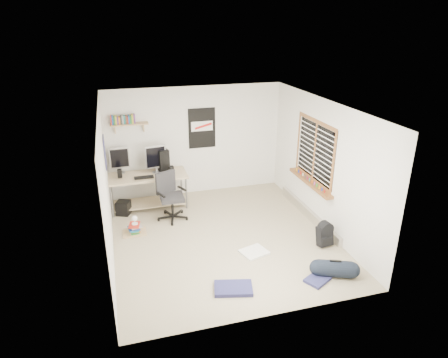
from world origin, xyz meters
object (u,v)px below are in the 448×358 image
object	(u,v)px
backpack	(325,236)
book_stack	(134,226)
duffel_bag	(335,269)
desk	(148,191)
office_chair	(172,197)

from	to	relation	value
backpack	book_stack	world-z (taller)	backpack
duffel_bag	book_stack	xyz separation A→B (m)	(-2.99, 2.29, 0.01)
desk	backpack	world-z (taller)	desk
desk	duffel_bag	distance (m)	4.28
desk	duffel_bag	xyz separation A→B (m)	(2.59, -3.40, -0.22)
duffel_bag	office_chair	bearing A→B (deg)	151.84
desk	office_chair	size ratio (longest dim) A/B	1.69
office_chair	duffel_bag	size ratio (longest dim) A/B	1.85
backpack	duffel_bag	xyz separation A→B (m)	(-0.31, -0.89, -0.06)
office_chair	book_stack	world-z (taller)	office_chair
office_chair	backpack	distance (m)	3.09
desk	duffel_bag	size ratio (longest dim) A/B	3.13
desk	backpack	size ratio (longest dim) A/B	4.61
desk	office_chair	distance (m)	0.82
backpack	book_stack	distance (m)	3.59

